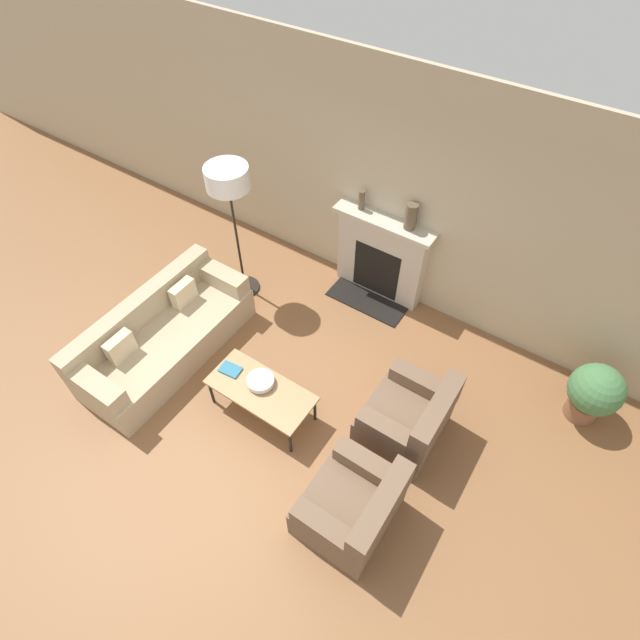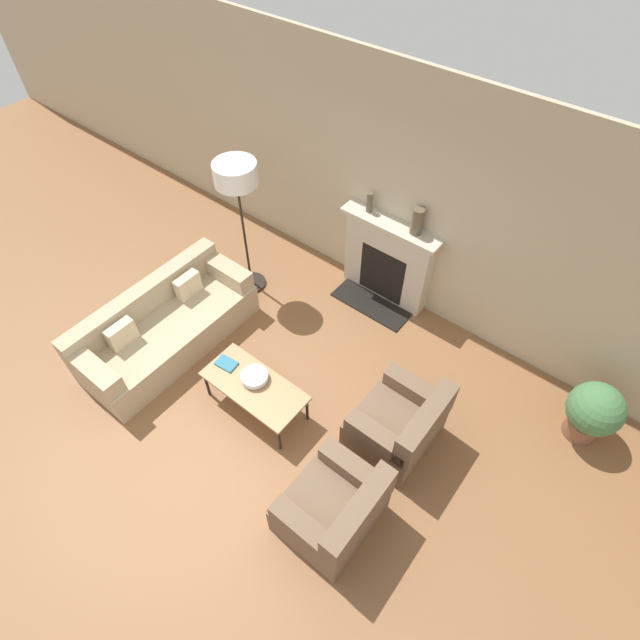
{
  "view_description": "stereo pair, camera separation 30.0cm",
  "coord_description": "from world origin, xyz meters",
  "views": [
    {
      "loc": [
        1.72,
        -1.7,
        4.79
      ],
      "look_at": [
        -0.34,
        1.39,
        0.45
      ],
      "focal_mm": 28.0,
      "sensor_mm": 36.0,
      "label": 1
    },
    {
      "loc": [
        1.97,
        -1.52,
        4.79
      ],
      "look_at": [
        -0.34,
        1.39,
        0.45
      ],
      "focal_mm": 28.0,
      "sensor_mm": 36.0,
      "label": 2
    }
  ],
  "objects": [
    {
      "name": "floor_lamp",
      "position": [
        -1.71,
        1.62,
        1.57
      ],
      "size": [
        0.49,
        0.49,
        1.83
      ],
      "color": "black",
      "rests_on": "ground_plane"
    },
    {
      "name": "fireplace",
      "position": [
        -0.23,
        2.57,
        0.57
      ],
      "size": [
        1.27,
        0.59,
        1.17
      ],
      "color": "beige",
      "rests_on": "ground_plane"
    },
    {
      "name": "coffee_table",
      "position": [
        -0.34,
        0.28,
        0.39
      ],
      "size": [
        1.13,
        0.52,
        0.42
      ],
      "color": "tan",
      "rests_on": "ground_plane"
    },
    {
      "name": "book",
      "position": [
        -0.76,
        0.3,
        0.43
      ],
      "size": [
        0.24,
        0.18,
        0.02
      ],
      "rotation": [
        0.0,
        0.0,
        0.12
      ],
      "color": "teal",
      "rests_on": "coffee_table"
    },
    {
      "name": "mantel_vase_center_left",
      "position": [
        0.07,
        2.59,
        1.33
      ],
      "size": [
        0.13,
        0.13,
        0.32
      ],
      "color": "brown",
      "rests_on": "fireplace"
    },
    {
      "name": "armchair_far",
      "position": [
        1.07,
        0.89,
        0.31
      ],
      "size": [
        0.76,
        0.86,
        0.81
      ],
      "rotation": [
        0.0,
        0.0,
        -1.57
      ],
      "color": "brown",
      "rests_on": "ground_plane"
    },
    {
      "name": "ground_plane",
      "position": [
        0.0,
        0.0,
        0.0
      ],
      "size": [
        18.0,
        18.0,
        0.0
      ],
      "primitive_type": "plane",
      "color": "brown"
    },
    {
      "name": "couch",
      "position": [
        -1.79,
        0.29,
        0.29
      ],
      "size": [
        0.86,
        2.13,
        0.74
      ],
      "rotation": [
        0.0,
        0.0,
        1.57
      ],
      "color": "tan",
      "rests_on": "ground_plane"
    },
    {
      "name": "potted_plant",
      "position": [
        2.53,
        2.16,
        0.43
      ],
      "size": [
        0.55,
        0.55,
        0.75
      ],
      "color": "brown",
      "rests_on": "ground_plane"
    },
    {
      "name": "armchair_near",
      "position": [
        1.07,
        -0.18,
        0.31
      ],
      "size": [
        0.76,
        0.86,
        0.81
      ],
      "rotation": [
        0.0,
        0.0,
        -1.57
      ],
      "color": "brown",
      "rests_on": "ground_plane"
    },
    {
      "name": "mantel_vase_left",
      "position": [
        -0.56,
        2.59,
        1.29
      ],
      "size": [
        0.07,
        0.07,
        0.25
      ],
      "color": "brown",
      "rests_on": "fireplace"
    },
    {
      "name": "bowl",
      "position": [
        -0.38,
        0.34,
        0.47
      ],
      "size": [
        0.29,
        0.29,
        0.08
      ],
      "color": "silver",
      "rests_on": "coffee_table"
    },
    {
      "name": "wall_back",
      "position": [
        0.0,
        2.72,
        1.45
      ],
      "size": [
        18.0,
        0.06,
        2.9
      ],
      "color": "#BCAD8E",
      "rests_on": "ground_plane"
    }
  ]
}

